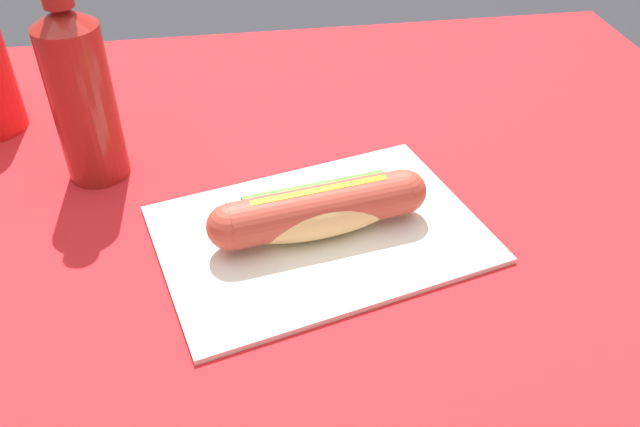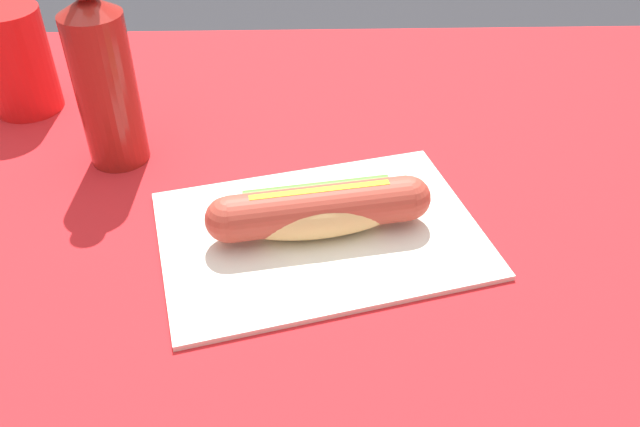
# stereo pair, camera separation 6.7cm
# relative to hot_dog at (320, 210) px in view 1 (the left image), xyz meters

# --- Properties ---
(dining_table) EXTENTS (1.22, 1.00, 0.74)m
(dining_table) POSITION_rel_hot_dog_xyz_m (-0.03, 0.04, -0.15)
(dining_table) COLOR brown
(dining_table) RESTS_ON ground
(paper_wrapper) EXTENTS (0.37, 0.30, 0.01)m
(paper_wrapper) POSITION_rel_hot_dog_xyz_m (0.00, -0.00, -0.03)
(paper_wrapper) COLOR silver
(paper_wrapper) RESTS_ON dining_table
(hot_dog) EXTENTS (0.23, 0.08, 0.05)m
(hot_dog) POSITION_rel_hot_dog_xyz_m (0.00, 0.00, 0.00)
(hot_dog) COLOR #E5BC75
(hot_dog) RESTS_ON paper_wrapper
(soda_bottle) EXTENTS (0.07, 0.07, 0.24)m
(soda_bottle) POSITION_rel_hot_dog_xyz_m (-0.24, 0.15, 0.07)
(soda_bottle) COLOR maroon
(soda_bottle) RESTS_ON dining_table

